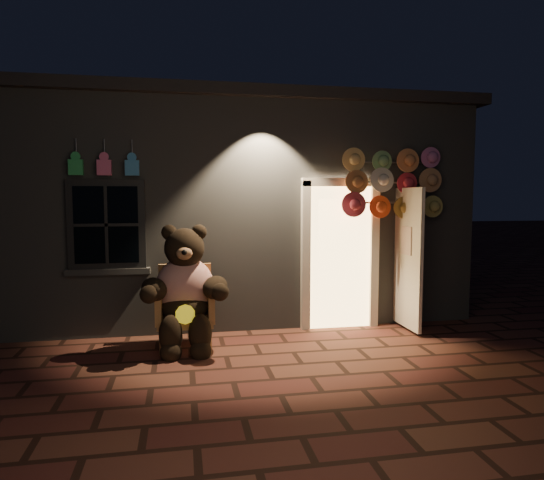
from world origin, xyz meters
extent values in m
plane|color=brown|center=(0.00, 0.00, 0.00)|extent=(60.00, 60.00, 0.00)
cube|color=slate|center=(0.00, 4.00, 1.65)|extent=(7.00, 5.00, 3.30)
cube|color=black|center=(0.00, 4.00, 3.38)|extent=(7.30, 5.30, 0.16)
cube|color=black|center=(-1.90, 1.46, 1.55)|extent=(1.00, 0.10, 1.20)
cube|color=black|center=(-1.90, 1.43, 1.55)|extent=(0.82, 0.06, 1.02)
cube|color=slate|center=(-1.90, 1.46, 0.92)|extent=(1.10, 0.14, 0.08)
cube|color=#FFC972|center=(1.35, 1.48, 1.05)|extent=(0.92, 0.10, 2.10)
cube|color=beige|center=(0.83, 1.44, 1.05)|extent=(0.12, 0.12, 2.20)
cube|color=beige|center=(1.87, 1.44, 1.05)|extent=(0.12, 0.12, 2.20)
cube|color=beige|center=(1.35, 1.44, 2.13)|extent=(1.16, 0.12, 0.12)
cube|color=beige|center=(2.25, 1.10, 1.05)|extent=(0.05, 0.80, 2.00)
cube|color=green|center=(-2.25, 1.38, 2.30)|extent=(0.18, 0.07, 0.20)
cylinder|color=#59595E|center=(-2.25, 1.44, 2.55)|extent=(0.02, 0.02, 0.25)
cube|color=#D1567F|center=(-1.90, 1.38, 2.30)|extent=(0.18, 0.07, 0.20)
cylinder|color=#59595E|center=(-1.90, 1.44, 2.55)|extent=(0.02, 0.02, 0.25)
cube|color=teal|center=(-1.55, 1.38, 2.30)|extent=(0.18, 0.07, 0.20)
cylinder|color=#59595E|center=(-1.55, 1.44, 2.55)|extent=(0.02, 0.02, 0.25)
cube|color=#A16E3E|center=(-0.89, 0.86, 0.36)|extent=(0.69, 0.64, 0.10)
cube|color=#A16E3E|center=(-0.89, 1.15, 0.70)|extent=(0.68, 0.09, 0.68)
cube|color=#A16E3E|center=(-1.21, 0.85, 0.55)|extent=(0.09, 0.58, 0.39)
cube|color=#A16E3E|center=(-0.57, 0.84, 0.55)|extent=(0.09, 0.58, 0.39)
cylinder|color=#A16E3E|center=(-1.19, 0.59, 0.16)|extent=(0.05, 0.05, 0.31)
cylinder|color=#A16E3E|center=(-0.60, 0.58, 0.16)|extent=(0.05, 0.05, 0.31)
cylinder|color=#A16E3E|center=(-1.18, 1.14, 0.16)|extent=(0.05, 0.05, 0.31)
cylinder|color=#A16E3E|center=(-0.60, 1.13, 0.16)|extent=(0.05, 0.05, 0.31)
ellipsoid|color=#B12812|center=(-0.89, 0.92, 0.77)|extent=(0.75, 0.60, 0.78)
ellipsoid|color=black|center=(-0.89, 0.83, 0.54)|extent=(0.62, 0.53, 0.37)
sphere|color=black|center=(-0.89, 0.87, 1.28)|extent=(0.51, 0.51, 0.50)
sphere|color=black|center=(-1.08, 0.90, 1.48)|extent=(0.20, 0.20, 0.20)
sphere|color=black|center=(-0.71, 0.90, 1.48)|extent=(0.20, 0.20, 0.20)
ellipsoid|color=#9B6D46|center=(-0.89, 0.64, 1.24)|extent=(0.20, 0.14, 0.16)
ellipsoid|color=black|center=(-1.26, 0.69, 0.80)|extent=(0.44, 0.57, 0.28)
ellipsoid|color=black|center=(-0.52, 0.68, 0.80)|extent=(0.45, 0.58, 0.28)
ellipsoid|color=black|center=(-1.07, 0.51, 0.28)|extent=(0.28, 0.28, 0.48)
ellipsoid|color=black|center=(-0.72, 0.50, 0.28)|extent=(0.28, 0.28, 0.48)
sphere|color=black|center=(-1.07, 0.44, 0.08)|extent=(0.26, 0.26, 0.26)
sphere|color=black|center=(-0.72, 0.44, 0.08)|extent=(0.26, 0.26, 0.26)
cylinder|color=yellow|center=(-0.90, 0.51, 0.52)|extent=(0.24, 0.10, 0.23)
cylinder|color=#59595E|center=(2.31, 1.38, 1.31)|extent=(0.04, 0.04, 2.61)
cylinder|color=#59595E|center=(2.02, 1.36, 2.42)|extent=(1.16, 0.03, 0.03)
cylinder|color=#59595E|center=(2.02, 1.36, 2.13)|extent=(1.16, 0.03, 0.03)
cylinder|color=#59595E|center=(2.02, 1.36, 1.84)|extent=(1.16, 0.03, 0.03)
cylinder|color=#E0B266|center=(1.50, 1.30, 2.47)|extent=(0.33, 0.11, 0.33)
cylinder|color=#75AA67|center=(1.89, 1.27, 2.47)|extent=(0.33, 0.11, 0.33)
cylinder|color=#E0854A|center=(2.27, 1.24, 2.47)|extent=(0.33, 0.11, 0.33)
cylinder|color=#C668A6|center=(2.66, 1.30, 2.47)|extent=(0.33, 0.11, 0.33)
cylinder|color=#B16C3B|center=(1.50, 1.27, 2.13)|extent=(0.33, 0.11, 0.33)
cylinder|color=beige|center=(1.89, 1.24, 2.13)|extent=(0.33, 0.11, 0.33)
cylinder|color=#CC2D3D|center=(2.27, 1.30, 2.13)|extent=(0.33, 0.11, 0.33)
cylinder|color=#B57E52|center=(2.66, 1.27, 2.13)|extent=(0.33, 0.11, 0.33)
cylinder|color=#BA3340|center=(1.50, 1.24, 1.79)|extent=(0.33, 0.11, 0.33)
cylinder|color=#DA491F|center=(1.89, 1.30, 1.79)|extent=(0.33, 0.11, 0.33)
cylinder|color=olive|center=(2.27, 1.27, 1.79)|extent=(0.33, 0.11, 0.33)
cylinder|color=#A89C4D|center=(2.66, 1.24, 1.79)|extent=(0.33, 0.11, 0.33)
camera|label=1|loc=(-0.92, -5.28, 1.91)|focal=32.00mm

